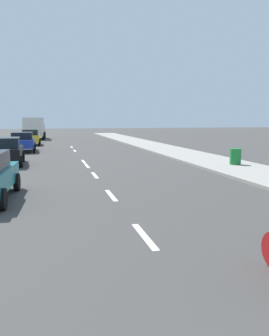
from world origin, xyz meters
TOP-DOWN VIEW (x-y plane):
  - ground_plane at (0.00, 20.00)m, footprint 160.00×160.00m
  - sidewalk_strip at (7.49, 22.00)m, footprint 3.60×80.00m
  - lane_stripe_2 at (0.00, 7.38)m, footprint 0.16×1.80m
  - lane_stripe_3 at (0.00, 11.66)m, footprint 0.16×1.80m
  - lane_stripe_4 at (0.00, 16.07)m, footprint 0.16×1.80m
  - lane_stripe_5 at (0.00, 19.42)m, footprint 0.16×1.80m
  - lane_stripe_6 at (0.00, 21.42)m, footprint 0.16×1.80m
  - lane_stripe_7 at (0.00, 29.05)m, footprint 0.16×1.80m
  - lane_stripe_8 at (0.00, 33.00)m, footprint 0.16×1.80m
  - parked_car_black at (-4.38, 20.92)m, footprint 1.88×3.90m
  - parked_car_blue at (-4.10, 29.28)m, footprint 2.01×4.23m
  - parked_car_yellow at (-3.84, 36.55)m, footprint 1.85×3.97m
  - delivery_truck at (-3.90, 47.31)m, footprint 2.79×6.30m
  - trash_bin_far at (7.84, 17.08)m, footprint 0.60×0.60m

SIDE VIEW (x-z plane):
  - ground_plane at x=0.00m, z-range 0.00..0.00m
  - lane_stripe_2 at x=0.00m, z-range 0.00..0.01m
  - lane_stripe_3 at x=0.00m, z-range 0.00..0.01m
  - lane_stripe_4 at x=0.00m, z-range 0.00..0.01m
  - lane_stripe_5 at x=0.00m, z-range 0.00..0.01m
  - lane_stripe_6 at x=0.00m, z-range 0.00..0.01m
  - lane_stripe_7 at x=0.00m, z-range 0.00..0.01m
  - lane_stripe_8 at x=0.00m, z-range 0.00..0.01m
  - sidewalk_strip at x=7.49m, z-range 0.00..0.14m
  - trash_bin_far at x=7.84m, z-range 0.14..1.00m
  - parked_car_black at x=-4.38m, z-range 0.05..1.62m
  - parked_car_yellow at x=-3.84m, z-range 0.05..1.62m
  - parked_car_blue at x=-4.10m, z-range 0.05..1.62m
  - delivery_truck at x=-3.90m, z-range 0.10..2.90m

